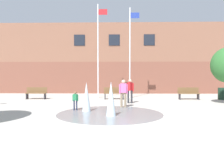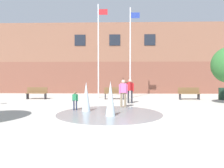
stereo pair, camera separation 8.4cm
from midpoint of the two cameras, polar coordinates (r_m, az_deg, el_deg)
ground_plane at (r=6.36m, az=-2.10°, el=-14.59°), size 100.00×100.00×0.00m
library_building at (r=25.09m, az=0.59°, el=6.25°), size 36.00×6.05×7.15m
splash_fountain at (r=10.55m, az=-3.00°, el=-4.62°), size 5.06×5.06×1.58m
park_bench_far_left at (r=17.98m, az=-19.29°, el=-2.20°), size 1.60×0.44×0.91m
park_bench_under_right_flagpole at (r=16.86m, az=0.42°, el=-2.36°), size 1.60×0.44×0.91m
park_bench_far_right at (r=17.64m, az=19.25°, el=-2.28°), size 1.60×0.44×0.91m
adult_in_red at (r=14.44m, az=4.55°, el=-1.34°), size 0.50×0.39×1.59m
teen_by_trashcan at (r=12.58m, az=2.81°, el=-1.87°), size 0.50×0.21×1.59m
child_with_pink_shirt at (r=11.71m, az=-9.75°, el=-3.95°), size 0.31×0.19×0.99m
flagpole_left at (r=17.92m, az=-3.71°, el=9.27°), size 0.80×0.10×7.57m
flagpole_right at (r=17.86m, az=4.66°, el=8.81°), size 0.80×0.10×7.27m
trash_can at (r=18.51m, az=26.65°, el=-2.28°), size 0.56×0.56×0.90m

